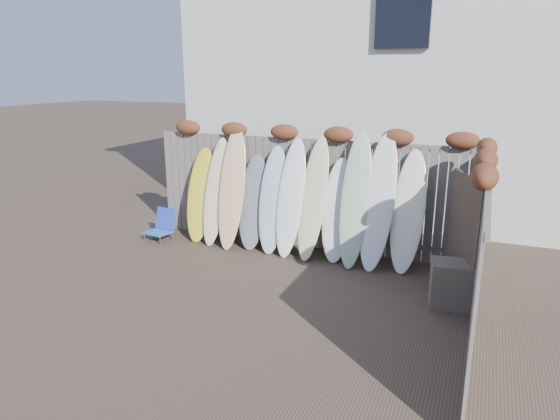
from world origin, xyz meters
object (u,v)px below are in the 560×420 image
at_px(wooden_crate, 451,284).
at_px(surfboard_0, 201,195).
at_px(lattice_panel, 463,238).
at_px(beach_chair, 162,225).

height_order(wooden_crate, surfboard_0, surfboard_0).
distance_m(wooden_crate, surfboard_0, 4.85).
relative_size(wooden_crate, lattice_panel, 0.36).
xyz_separation_m(lattice_panel, surfboard_0, (-4.76, 0.81, -0.01)).
bearing_deg(wooden_crate, lattice_panel, 76.93).
bearing_deg(lattice_panel, wooden_crate, -124.02).
relative_size(lattice_panel, surfboard_0, 0.97).
relative_size(beach_chair, surfboard_0, 0.32).
distance_m(beach_chair, surfboard_0, 0.98).
bearing_deg(beach_chair, wooden_crate, -9.17).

